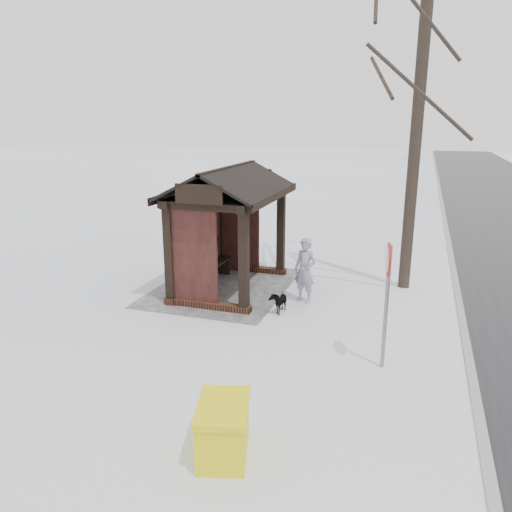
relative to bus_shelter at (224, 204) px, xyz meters
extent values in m
plane|color=white|center=(0.00, 0.16, -2.17)|extent=(120.00, 120.00, 0.00)
cube|color=gray|center=(0.00, 5.66, -2.16)|extent=(120.00, 0.15, 0.06)
cube|color=#99999E|center=(0.00, -0.04, -2.16)|extent=(4.20, 3.20, 0.02)
cube|color=#3C2016|center=(0.00, -0.74, -2.09)|extent=(3.30, 0.22, 0.16)
cube|color=#3C2016|center=(-1.50, 0.16, -2.09)|extent=(0.22, 2.10, 0.16)
cube|color=#3C2016|center=(1.50, 0.16, -2.09)|extent=(0.22, 2.10, 0.16)
cube|color=black|center=(-1.50, 1.06, -1.02)|extent=(0.20, 0.20, 2.30)
cube|color=black|center=(1.50, 1.06, -1.02)|extent=(0.20, 0.20, 2.30)
cube|color=black|center=(-1.50, -0.74, -1.02)|extent=(0.20, 0.20, 2.30)
cube|color=black|center=(1.50, -0.74, -1.02)|extent=(0.20, 0.20, 2.30)
cube|color=black|center=(0.00, -0.74, -0.94)|extent=(2.80, 0.08, 2.14)
cube|color=black|center=(-1.50, -0.16, -0.94)|extent=(0.08, 1.17, 2.14)
cube|color=black|center=(1.50, -0.16, -0.94)|extent=(0.08, 1.17, 2.14)
cube|color=black|center=(0.00, 1.06, 0.19)|extent=(3.40, 0.20, 0.18)
cube|color=black|center=(0.00, -0.74, 0.19)|extent=(3.40, 0.20, 0.18)
cylinder|color=black|center=(-1.50, 4.36, 2.11)|extent=(0.29, 0.29, 8.55)
imported|color=#988CA4|center=(0.38, 2.17, -1.39)|extent=(0.56, 0.66, 1.55)
imported|color=black|center=(1.19, 1.77, -1.91)|extent=(0.62, 0.32, 0.51)
cube|color=yellow|center=(6.15, 2.43, -1.84)|extent=(1.03, 0.82, 0.65)
cube|color=yellow|center=(6.15, 2.43, -1.48)|extent=(1.09, 0.88, 0.08)
cylinder|color=slate|center=(3.08, 4.19, -1.07)|extent=(0.07, 0.07, 2.19)
cylinder|color=#B0150C|center=(3.08, 4.17, -0.21)|extent=(0.57, 0.12, 0.57)
cylinder|color=white|center=(3.08, 4.15, -0.21)|extent=(0.44, 0.10, 0.44)
camera|label=1|loc=(11.28, 4.57, 2.05)|focal=35.00mm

